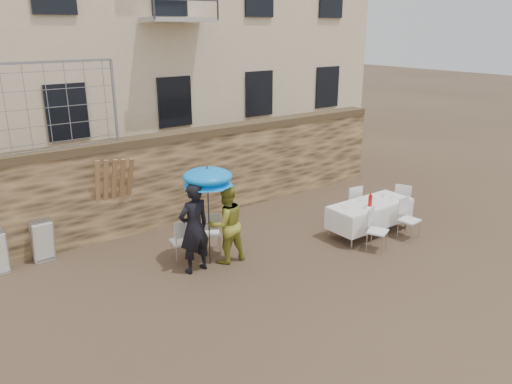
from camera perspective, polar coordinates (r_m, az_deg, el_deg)
ground at (r=9.18m, az=6.33°, el=-12.35°), size 80.00×80.00×0.00m
stone_wall at (r=12.54m, az=-9.13°, el=1.61°), size 13.00×0.50×2.20m
chain_link_fence at (r=11.09m, az=-23.65°, el=8.73°), size 3.20×0.06×1.80m
man_suit at (r=9.85m, az=-7.09°, el=-4.10°), size 0.71×0.50×1.86m
woman_dress at (r=10.24m, az=-3.42°, el=-3.65°), size 0.85×0.68×1.67m
umbrella at (r=9.82m, az=-5.56°, el=1.43°), size 1.03×1.03×1.94m
couple_chair_left at (r=10.47m, az=-8.50°, el=-5.42°), size 0.55×0.55×0.96m
couple_chair_right at (r=10.79m, az=-5.22°, el=-4.56°), size 0.64×0.64×0.96m
banquet_table at (r=11.93m, az=12.95°, el=-1.37°), size 2.10×0.85×0.78m
soda_bottle at (r=11.64m, az=12.91°, el=-0.97°), size 0.09×0.09×0.26m
table_chair_front_left at (r=11.14m, az=13.73°, el=-4.26°), size 0.64×0.64×0.96m
table_chair_front_right at (r=11.96m, az=17.14°, el=-2.97°), size 0.53×0.53×0.96m
table_chair_back at (r=12.65m, az=10.74°, el=-1.28°), size 0.55×0.55×0.96m
table_chair_side at (r=13.12m, az=16.56°, el=-1.02°), size 0.63×0.63×0.96m
chair_stack_right at (r=11.41m, az=-23.39°, el=-4.88°), size 0.46×0.40×0.92m
wood_planks at (r=11.69m, az=-16.24°, el=-0.68°), size 0.70×0.20×2.00m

